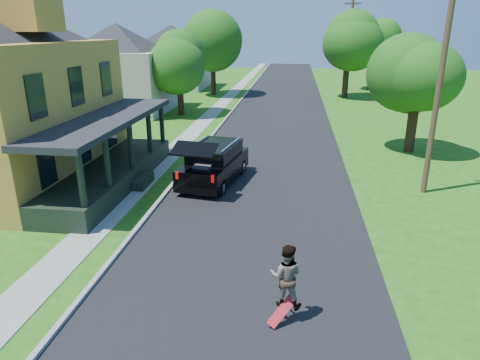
# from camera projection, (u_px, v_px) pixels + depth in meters

# --- Properties ---
(ground) EXTENTS (140.00, 140.00, 0.00)m
(ground) POSITION_uv_depth(u_px,v_px,m) (246.00, 261.00, 13.09)
(ground) COLOR #195511
(ground) RESTS_ON ground
(street) EXTENTS (8.00, 120.00, 0.02)m
(street) POSITION_uv_depth(u_px,v_px,m) (276.00, 125.00, 31.80)
(street) COLOR black
(street) RESTS_ON ground
(curb) EXTENTS (0.15, 120.00, 0.12)m
(curb) POSITION_uv_depth(u_px,v_px,m) (223.00, 123.00, 32.29)
(curb) COLOR gray
(curb) RESTS_ON ground
(sidewalk) EXTENTS (1.30, 120.00, 0.03)m
(sidewalk) POSITION_uv_depth(u_px,v_px,m) (203.00, 123.00, 32.47)
(sidewalk) COLOR gray
(sidewalk) RESTS_ON ground
(front_walk) EXTENTS (6.50, 1.20, 0.03)m
(front_walk) POSITION_uv_depth(u_px,v_px,m) (58.00, 182.00, 19.84)
(front_walk) COLOR gray
(front_walk) RESTS_ON ground
(neighbor_house_mid) EXTENTS (12.78, 12.78, 8.30)m
(neighbor_house_mid) POSITION_uv_depth(u_px,v_px,m) (119.00, 61.00, 35.76)
(neighbor_house_mid) COLOR #B3B09F
(neighbor_house_mid) RESTS_ON ground
(neighbor_house_far) EXTENTS (12.78, 12.78, 8.30)m
(neighbor_house_far) POSITION_uv_depth(u_px,v_px,m) (172.00, 52.00, 50.73)
(neighbor_house_far) COLOR #B3B09F
(neighbor_house_far) RESTS_ON ground
(black_suv) EXTENTS (2.69, 5.32, 2.37)m
(black_suv) POSITION_uv_depth(u_px,v_px,m) (214.00, 163.00, 19.54)
(black_suv) COLOR black
(black_suv) RESTS_ON ground
(skateboarder) EXTENTS (0.84, 0.68, 1.63)m
(skateboarder) POSITION_uv_depth(u_px,v_px,m) (286.00, 276.00, 10.11)
(skateboarder) COLOR black
(skateboarder) RESTS_ON ground
(skateboard) EXTENTS (0.72, 0.54, 0.70)m
(skateboard) POSITION_uv_depth(u_px,v_px,m) (282.00, 312.00, 10.13)
(skateboard) COLOR red
(skateboard) RESTS_ON ground
(tree_left_mid) EXTENTS (5.24, 5.32, 6.93)m
(tree_left_mid) POSITION_uv_depth(u_px,v_px,m) (179.00, 59.00, 34.03)
(tree_left_mid) COLOR black
(tree_left_mid) RESTS_ON ground
(tree_left_far) EXTENTS (6.89, 6.73, 9.17)m
(tree_left_far) POSITION_uv_depth(u_px,v_px,m) (212.00, 37.00, 44.30)
(tree_left_far) COLOR black
(tree_left_far) RESTS_ON ground
(tree_right_near) EXTENTS (5.27, 4.89, 6.76)m
(tree_right_near) POSITION_uv_depth(u_px,v_px,m) (418.00, 74.00, 23.41)
(tree_right_near) COLOR black
(tree_right_near) RESTS_ON ground
(tree_right_mid) EXTENTS (8.01, 7.80, 9.74)m
(tree_right_mid) POSITION_uv_depth(u_px,v_px,m) (349.00, 34.00, 42.38)
(tree_right_mid) COLOR black
(tree_right_mid) RESTS_ON ground
(tree_right_far) EXTENTS (5.78, 5.48, 8.27)m
(tree_right_far) POSITION_uv_depth(u_px,v_px,m) (374.00, 40.00, 48.59)
(tree_right_far) COLOR black
(tree_right_far) RESTS_ON ground
(utility_pole_near) EXTENTS (1.46, 0.25, 9.30)m
(utility_pole_near) POSITION_uv_depth(u_px,v_px,m) (440.00, 80.00, 17.03)
(utility_pole_near) COLOR #4A3322
(utility_pole_near) RESTS_ON ground
(utility_pole_far) EXTENTS (1.62, 0.27, 9.77)m
(utility_pole_far) POSITION_uv_depth(u_px,v_px,m) (349.00, 46.00, 44.29)
(utility_pole_far) COLOR #4A3322
(utility_pole_far) RESTS_ON ground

